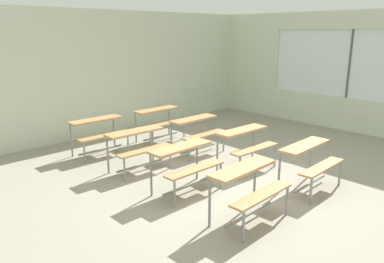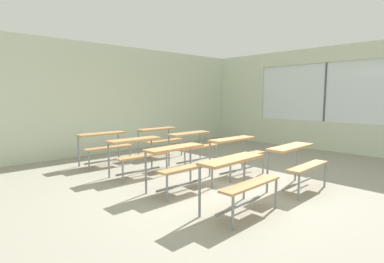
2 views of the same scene
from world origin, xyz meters
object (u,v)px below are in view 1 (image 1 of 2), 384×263
(desk_bench_r0c1, at_px, (310,156))
(desk_bench_r3c1, at_px, (159,117))
(desk_bench_r0c0, at_px, (249,182))
(desk_bench_r1c1, at_px, (246,140))
(desk_bench_r2c1, at_px, (197,127))
(desk_bench_r1c0, at_px, (186,158))
(desk_bench_r2c0, at_px, (138,141))
(desk_bench_r3c0, at_px, (99,128))

(desk_bench_r0c1, xyz_separation_m, desk_bench_r3c1, (-0.02, 3.86, 0.00))
(desk_bench_r0c0, xyz_separation_m, desk_bench_r1c1, (1.53, 1.26, 0.00))
(desk_bench_r0c1, xyz_separation_m, desk_bench_r2c1, (-0.03, 2.58, 0.00))
(desk_bench_r1c1, distance_m, desk_bench_r3c1, 2.56)
(desk_bench_r1c0, bearing_deg, desk_bench_r0c1, -41.22)
(desk_bench_r1c1, height_order, desk_bench_r2c1, same)
(desk_bench_r0c1, bearing_deg, desk_bench_r1c1, 88.60)
(desk_bench_r0c1, xyz_separation_m, desk_bench_r1c0, (-1.52, 1.30, 0.00))
(desk_bench_r0c0, xyz_separation_m, desk_bench_r2c1, (1.51, 2.55, 0.00))
(desk_bench_r0c0, relative_size, desk_bench_r2c1, 1.02)
(desk_bench_r2c1, bearing_deg, desk_bench_r1c1, -89.25)
(desk_bench_r0c0, xyz_separation_m, desk_bench_r1c0, (0.02, 1.27, 0.00))
(desk_bench_r3c1, bearing_deg, desk_bench_r0c1, -90.31)
(desk_bench_r3c1, bearing_deg, desk_bench_r1c1, -90.40)
(desk_bench_r0c1, distance_m, desk_bench_r3c1, 3.86)
(desk_bench_r1c0, xyz_separation_m, desk_bench_r1c1, (1.51, -0.01, 0.00))
(desk_bench_r0c0, xyz_separation_m, desk_bench_r2c0, (0.02, 2.56, 0.00))
(desk_bench_r1c1, height_order, desk_bench_r3c1, same)
(desk_bench_r0c1, relative_size, desk_bench_r3c1, 1.01)
(desk_bench_r1c1, relative_size, desk_bench_r2c1, 1.02)
(desk_bench_r0c1, distance_m, desk_bench_r1c0, 2.00)
(desk_bench_r1c0, distance_m, desk_bench_r2c0, 1.29)
(desk_bench_r0c1, bearing_deg, desk_bench_r3c1, 88.42)
(desk_bench_r1c0, height_order, desk_bench_r2c1, same)
(desk_bench_r2c1, bearing_deg, desk_bench_r2c0, 179.81)
(desk_bench_r3c0, bearing_deg, desk_bench_r0c0, -89.01)
(desk_bench_r2c1, distance_m, desk_bench_r3c0, 2.04)
(desk_bench_r1c1, relative_size, desk_bench_r2c0, 1.01)
(desk_bench_r0c0, height_order, desk_bench_r3c1, same)
(desk_bench_r1c1, bearing_deg, desk_bench_r3c1, 92.32)
(desk_bench_r0c1, xyz_separation_m, desk_bench_r1c1, (-0.01, 1.29, 0.00))
(desk_bench_r0c1, height_order, desk_bench_r3c1, same)
(desk_bench_r1c0, bearing_deg, desk_bench_r3c1, 58.89)
(desk_bench_r1c0, relative_size, desk_bench_r2c1, 1.01)
(desk_bench_r0c0, bearing_deg, desk_bench_r2c1, 57.31)
(desk_bench_r2c1, height_order, desk_bench_r3c0, same)
(desk_bench_r1c0, distance_m, desk_bench_r3c0, 2.62)
(desk_bench_r2c1, relative_size, desk_bench_r3c0, 1.00)
(desk_bench_r0c0, bearing_deg, desk_bench_r3c0, 88.40)
(desk_bench_r2c1, bearing_deg, desk_bench_r0c1, -89.38)
(desk_bench_r2c0, bearing_deg, desk_bench_r1c0, -89.10)
(desk_bench_r2c0, relative_size, desk_bench_r3c0, 1.01)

